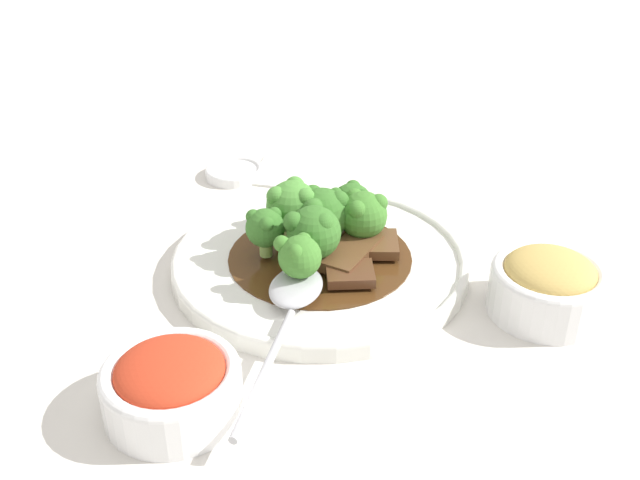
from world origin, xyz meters
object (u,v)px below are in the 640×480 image
broccoli_floret_7 (352,203)px  sauce_dish (234,172)px  broccoli_floret_4 (310,231)px  serving_spoon (297,298)px  main_plate (320,261)px  side_bowl_appetizer (548,285)px  beef_strip_1 (351,252)px  broccoli_floret_2 (322,213)px  broccoli_floret_5 (363,214)px  broccoli_floret_6 (290,202)px  beef_strip_2 (383,244)px  broccoli_floret_0 (265,227)px  broccoli_floret_1 (292,205)px  side_bowl_kimchi (171,384)px  beef_strip_0 (350,274)px  broccoli_floret_3 (295,256)px

broccoli_floret_7 → sauce_dish: bearing=-31.0°
broccoli_floret_4 → serving_spoon: size_ratio=0.27×
broccoli_floret_4 → sauce_dish: 0.25m
main_plate → side_bowl_appetizer: size_ratio=2.82×
serving_spoon → side_bowl_appetizer: bearing=-158.7°
main_plate → beef_strip_1: 0.03m
beef_strip_1 → broccoli_floret_7: 0.07m
beef_strip_1 → broccoli_floret_2: broccoli_floret_2 is taller
main_plate → broccoli_floret_5: size_ratio=5.70×
broccoli_floret_4 → serving_spoon: 0.08m
broccoli_floret_2 → broccoli_floret_6: bearing=-31.4°
serving_spoon → side_bowl_appetizer: side_bowl_appetizer is taller
beef_strip_1 → beef_strip_2: size_ratio=1.53×
broccoli_floret_0 → broccoli_floret_1: size_ratio=0.81×
broccoli_floret_1 → sauce_dish: size_ratio=0.86×
broccoli_floret_4 → side_bowl_kimchi: bearing=78.2°
beef_strip_0 → beef_strip_2: bearing=-105.5°
main_plate → broccoli_floret_1: size_ratio=4.81×
broccoli_floret_4 → broccoli_floret_6: 0.09m
broccoli_floret_0 → broccoli_floret_6: bearing=-89.9°
broccoli_floret_7 → broccoli_floret_6: bearing=8.9°
broccoli_floret_3 → broccoli_floret_6: bearing=-68.6°
side_bowl_kimchi → main_plate: bearing=-101.9°
beef_strip_1 → side_bowl_appetizer: size_ratio=0.78×
beef_strip_1 → broccoli_floret_0: broccoli_floret_0 is taller
main_plate → broccoli_floret_6: (0.05, -0.05, 0.03)m
main_plate → serving_spoon: 0.09m
broccoli_floret_4 → beef_strip_2: bearing=-143.0°
broccoli_floret_6 → beef_strip_1: bearing=147.2°
beef_strip_1 → beef_strip_2: beef_strip_1 is taller
broccoli_floret_0 → sauce_dish: bearing=-58.8°
broccoli_floret_6 → serving_spoon: 0.15m
main_plate → side_bowl_appetizer: bearing=178.1°
main_plate → broccoli_floret_2: size_ratio=5.29×
broccoli_floret_2 → side_bowl_kimchi: bearing=80.7°
broccoli_floret_3 → broccoli_floret_1: bearing=-69.6°
main_plate → beef_strip_2: size_ratio=5.51×
sauce_dish → broccoli_floret_7: bearing=149.0°
broccoli_floret_0 → broccoli_floret_2: (-0.04, -0.05, -0.00)m
broccoli_floret_5 → broccoli_floret_7: bearing=-52.5°
serving_spoon → side_bowl_kimchi: bearing=68.5°
broccoli_floret_0 → broccoli_floret_5: broccoli_floret_5 is taller
broccoli_floret_3 → broccoli_floret_5: same height
main_plate → broccoli_floret_4: (0.00, 0.02, 0.04)m
beef_strip_0 → broccoli_floret_6: broccoli_floret_6 is taller
main_plate → beef_strip_2: 0.06m
broccoli_floret_3 → broccoli_floret_4: 0.04m
main_plate → side_bowl_appetizer: 0.22m
broccoli_floret_1 → beef_strip_0: bearing=142.8°
broccoli_floret_7 → side_bowl_kimchi: bearing=77.9°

